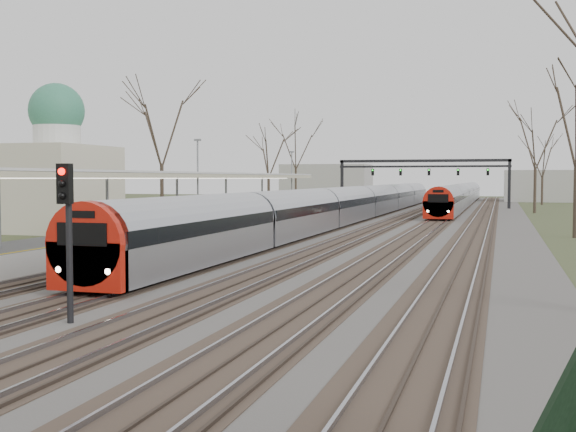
{
  "coord_description": "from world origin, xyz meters",
  "views": [
    {
      "loc": [
        9.6,
        -5.53,
        3.73
      ],
      "look_at": [
        0.2,
        26.21,
        2.0
      ],
      "focal_mm": 45.0,
      "sensor_mm": 36.0,
      "label": 1
    }
  ],
  "objects": [
    {
      "name": "dome_building",
      "position": [
        -21.71,
        38.0,
        3.72
      ],
      "size": [
        10.0,
        8.0,
        10.3
      ],
      "color": "beige",
      "rests_on": "ground"
    },
    {
      "name": "signal_gantry",
      "position": [
        0.29,
        84.99,
        4.91
      ],
      "size": [
        21.0,
        0.59,
        6.08
      ],
      "color": "black",
      "rests_on": "ground"
    },
    {
      "name": "platform",
      "position": [
        -9.05,
        37.5,
        0.5
      ],
      "size": [
        3.5,
        69.0,
        1.0
      ],
      "primitive_type": "cube",
      "color": "#9E9B93",
      "rests_on": "ground"
    },
    {
      "name": "canopy",
      "position": [
        -9.05,
        32.99,
        3.93
      ],
      "size": [
        4.1,
        50.0,
        3.11
      ],
      "color": "slate",
      "rests_on": "platform"
    },
    {
      "name": "train_near",
      "position": [
        -2.5,
        58.37,
        1.48
      ],
      "size": [
        2.62,
        90.21,
        3.05
      ],
      "color": "#B3B7BE",
      "rests_on": "ground"
    },
    {
      "name": "track_bed",
      "position": [
        0.26,
        55.0,
        0.06
      ],
      "size": [
        24.0,
        160.0,
        0.22
      ],
      "color": "#474442",
      "rests_on": "ground"
    },
    {
      "name": "tree_west_far",
      "position": [
        -17.0,
        48.0,
        8.02
      ],
      "size": [
        5.5,
        5.5,
        11.33
      ],
      "color": "#2D231C",
      "rests_on": "ground"
    },
    {
      "name": "signal_post",
      "position": [
        -0.75,
        10.06,
        2.72
      ],
      "size": [
        0.35,
        0.45,
        4.1
      ],
      "color": "black",
      "rests_on": "ground"
    },
    {
      "name": "train_far",
      "position": [
        4.5,
        93.63,
        1.48
      ],
      "size": [
        2.62,
        75.21,
        3.05
      ],
      "color": "#B3B7BE",
      "rests_on": "ground"
    }
  ]
}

